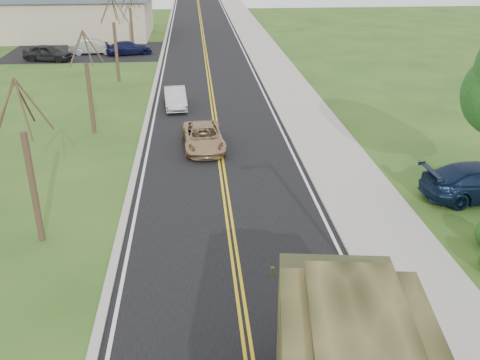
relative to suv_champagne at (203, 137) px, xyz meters
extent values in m
cube|color=black|center=(0.81, 21.07, -0.62)|extent=(8.00, 120.00, 0.01)
cube|color=#9E998E|center=(4.96, 21.07, -0.56)|extent=(0.30, 120.00, 0.12)
cube|color=#9E998E|center=(6.71, 21.07, -0.57)|extent=(3.20, 120.00, 0.10)
cube|color=#9E998E|center=(-3.34, 21.07, -0.57)|extent=(0.30, 120.00, 0.10)
cylinder|color=#38281C|center=(-6.19, -8.93, 1.48)|extent=(0.24, 0.24, 4.20)
cylinder|color=#38281C|center=(-5.72, -8.81, 4.51)|extent=(1.01, 0.33, 1.90)
cylinder|color=#38281C|center=(-6.16, -8.32, 4.43)|extent=(0.13, 1.29, 1.74)
cylinder|color=#38281C|center=(-6.65, -8.76, 4.51)|extent=(0.98, 0.43, 1.90)
cylinder|color=#38281C|center=(-6.58, -9.41, 4.43)|extent=(0.79, 1.05, 1.77)
cylinder|color=#38281C|center=(-5.92, -9.35, 4.51)|extent=(0.58, 0.90, 1.90)
cylinder|color=#38281C|center=(-6.19, 3.07, 1.36)|extent=(0.24, 0.24, 3.96)
cylinder|color=#38281C|center=(-5.74, 3.19, 4.21)|extent=(0.96, 0.32, 1.79)
cylinder|color=#38281C|center=(-6.16, 3.65, 4.14)|extent=(0.12, 1.22, 1.65)
cylinder|color=#38281C|center=(-6.63, 3.23, 4.21)|extent=(0.93, 0.41, 1.79)
cylinder|color=#38281C|center=(-6.56, 2.61, 4.14)|extent=(0.75, 0.99, 1.67)
cylinder|color=#38281C|center=(-5.94, 2.68, 4.21)|extent=(0.55, 0.85, 1.80)
cylinder|color=#38281C|center=(-6.19, 15.07, 1.60)|extent=(0.24, 0.24, 4.44)
cylinder|color=#38281C|center=(-5.69, 15.20, 4.80)|extent=(1.07, 0.35, 2.00)
cylinder|color=#38281C|center=(-6.16, 15.72, 4.72)|extent=(0.13, 1.36, 1.84)
cylinder|color=#38281C|center=(-6.68, 15.25, 4.80)|extent=(1.03, 0.46, 2.00)
cylinder|color=#38281C|center=(-6.60, 14.56, 4.72)|extent=(0.83, 1.10, 1.87)
cylinder|color=#38281C|center=(-5.91, 14.63, 4.80)|extent=(0.61, 0.95, 2.01)
cylinder|color=#38281C|center=(-6.19, 27.07, 1.42)|extent=(0.24, 0.24, 4.08)
cylinder|color=#38281C|center=(-6.57, 26.60, 4.28)|extent=(0.77, 1.02, 1.72)
cube|color=tan|center=(-15.19, 37.07, 1.48)|extent=(20.00, 12.00, 4.20)
cube|color=black|center=(-9.19, 27.07, -0.61)|extent=(18.00, 10.00, 0.02)
cube|color=#393C21|center=(2.81, -16.52, 1.55)|extent=(3.01, 2.52, 1.60)
cube|color=black|center=(2.95, -15.50, 1.77)|extent=(2.50, 0.44, 0.80)
imported|color=tan|center=(0.00, 0.00, 0.00)|extent=(2.33, 4.59, 1.24)
imported|color=silver|center=(-1.64, 7.62, 0.02)|extent=(1.63, 3.96, 1.28)
imported|color=black|center=(-13.42, 23.22, 0.11)|extent=(4.62, 2.75, 1.47)
imported|color=silver|center=(-9.92, 26.16, 0.10)|extent=(4.48, 1.93, 1.43)
imported|color=black|center=(-6.43, 25.49, 0.01)|extent=(4.62, 2.74, 1.26)
camera|label=1|loc=(-0.39, -26.57, 9.57)|focal=40.00mm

